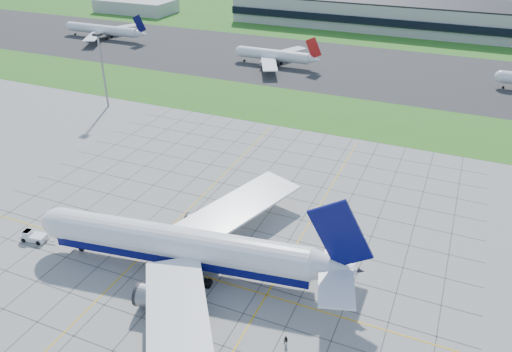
{
  "coord_description": "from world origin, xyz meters",
  "views": [
    {
      "loc": [
        43.9,
        -67.06,
        64.12
      ],
      "look_at": [
        3.21,
        27.38,
        7.0
      ],
      "focal_mm": 35.0,
      "sensor_mm": 36.0,
      "label": 1
    }
  ],
  "objects_px": {
    "pushback_tug": "(33,236)",
    "crew_near": "(94,235)",
    "light_mast": "(102,61)",
    "airliner": "(184,246)",
    "distant_jet_0": "(103,30)",
    "crew_far": "(286,341)",
    "distant_jet_1": "(275,55)"
  },
  "relations": [
    {
      "from": "crew_near",
      "to": "pushback_tug",
      "type": "bearing_deg",
      "value": 163.68
    },
    {
      "from": "airliner",
      "to": "distant_jet_0",
      "type": "bearing_deg",
      "value": 124.34
    },
    {
      "from": "light_mast",
      "to": "airliner",
      "type": "bearing_deg",
      "value": -43.37
    },
    {
      "from": "airliner",
      "to": "crew_near",
      "type": "height_order",
      "value": "airliner"
    },
    {
      "from": "crew_near",
      "to": "crew_far",
      "type": "bearing_deg",
      "value": -55.72
    },
    {
      "from": "pushback_tug",
      "to": "airliner",
      "type": "bearing_deg",
      "value": -1.08
    },
    {
      "from": "light_mast",
      "to": "distant_jet_1",
      "type": "xyz_separation_m",
      "value": [
        35.96,
        69.93,
        -11.7
      ]
    },
    {
      "from": "light_mast",
      "to": "distant_jet_0",
      "type": "xyz_separation_m",
      "value": [
        -64.38,
        79.8,
        -11.69
      ]
    },
    {
      "from": "airliner",
      "to": "crew_near",
      "type": "bearing_deg",
      "value": 168.69
    },
    {
      "from": "light_mast",
      "to": "distant_jet_1",
      "type": "distance_m",
      "value": 79.5
    },
    {
      "from": "airliner",
      "to": "crew_far",
      "type": "height_order",
      "value": "airliner"
    },
    {
      "from": "pushback_tug",
      "to": "light_mast",
      "type": "bearing_deg",
      "value": 108.24
    },
    {
      "from": "airliner",
      "to": "pushback_tug",
      "type": "height_order",
      "value": "airliner"
    },
    {
      "from": "crew_near",
      "to": "distant_jet_1",
      "type": "xyz_separation_m",
      "value": [
        -11.04,
        135.28,
        3.56
      ]
    },
    {
      "from": "light_mast",
      "to": "distant_jet_0",
      "type": "height_order",
      "value": "light_mast"
    },
    {
      "from": "crew_near",
      "to": "distant_jet_1",
      "type": "distance_m",
      "value": 135.77
    },
    {
      "from": "crew_far",
      "to": "distant_jet_1",
      "type": "xyz_separation_m",
      "value": [
        -59.4,
        146.59,
        3.58
      ]
    },
    {
      "from": "distant_jet_0",
      "to": "distant_jet_1",
      "type": "relative_size",
      "value": 1.14
    },
    {
      "from": "distant_jet_1",
      "to": "crew_far",
      "type": "bearing_deg",
      "value": -67.94
    },
    {
      "from": "light_mast",
      "to": "crew_near",
      "type": "distance_m",
      "value": 81.93
    },
    {
      "from": "crew_far",
      "to": "pushback_tug",
      "type": "bearing_deg",
      "value": -174.51
    },
    {
      "from": "crew_near",
      "to": "distant_jet_1",
      "type": "bearing_deg",
      "value": 52.12
    },
    {
      "from": "distant_jet_1",
      "to": "crew_near",
      "type": "bearing_deg",
      "value": -85.33
    },
    {
      "from": "crew_far",
      "to": "crew_near",
      "type": "bearing_deg",
      "value": 177.71
    },
    {
      "from": "pushback_tug",
      "to": "crew_near",
      "type": "xyz_separation_m",
      "value": [
        11.52,
        5.67,
        -0.05
      ]
    },
    {
      "from": "distant_jet_0",
      "to": "airliner",
      "type": "bearing_deg",
      "value": -47.35
    },
    {
      "from": "distant_jet_1",
      "to": "airliner",
      "type": "bearing_deg",
      "value": -75.81
    },
    {
      "from": "light_mast",
      "to": "distant_jet_1",
      "type": "bearing_deg",
      "value": 62.79
    },
    {
      "from": "airliner",
      "to": "crew_near",
      "type": "xyz_separation_m",
      "value": [
        -23.48,
        1.23,
        -4.82
      ]
    },
    {
      "from": "airliner",
      "to": "distant_jet_1",
      "type": "relative_size",
      "value": 1.57
    },
    {
      "from": "light_mast",
      "to": "crew_near",
      "type": "bearing_deg",
      "value": -54.27
    },
    {
      "from": "airliner",
      "to": "pushback_tug",
      "type": "relative_size",
      "value": 8.38
    }
  ]
}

